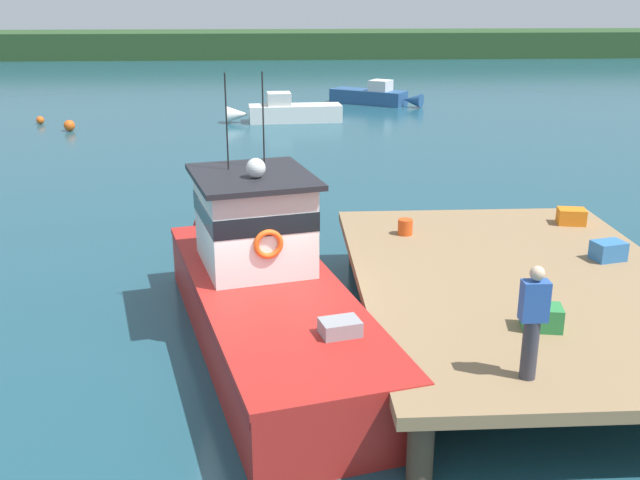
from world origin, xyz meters
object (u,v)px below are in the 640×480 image
main_fishing_boat (263,286)px  mooring_buoy_inshore (69,126)px  deckhand_by_the_boat (533,320)px  crate_stack_near_edge (571,216)px  crate_single_by_cleat (608,251)px  moored_boat_outer_mooring (287,112)px  bait_bucket (405,227)px  mooring_buoy_spare_mooring (40,120)px  moored_boat_far_right (374,96)px  crate_stack_mid_dock (542,317)px

main_fishing_boat → mooring_buoy_inshore: (-9.35, 21.97, -0.75)m
deckhand_by_the_boat → crate_stack_near_edge: bearing=64.7°
crate_single_by_cleat → mooring_buoy_inshore: size_ratio=1.18×
crate_single_by_cleat → moored_boat_outer_mooring: 24.19m
main_fishing_boat → bait_bucket: bearing=37.4°
deckhand_by_the_boat → moored_boat_outer_mooring: deckhand_by_the_boat is taller
main_fishing_boat → moored_boat_outer_mooring: 23.97m
deckhand_by_the_boat → bait_bucket: bearing=95.8°
crate_stack_near_edge → deckhand_by_the_boat: size_ratio=0.37×
main_fishing_boat → mooring_buoy_spare_mooring: bearing=115.2°
moored_boat_outer_mooring → mooring_buoy_inshore: size_ratio=11.26×
mooring_buoy_spare_mooring → bait_bucket: bearing=-56.5°
crate_stack_near_edge → mooring_buoy_inshore: size_ratio=1.18×
bait_bucket → mooring_buoy_spare_mooring: bearing=123.5°
main_fishing_boat → moored_boat_outer_mooring: (0.77, 23.95, -0.51)m
bait_bucket → deckhand_by_the_boat: 6.36m
deckhand_by_the_boat → moored_boat_far_right: bearing=86.3°
crate_single_by_cleat → deckhand_by_the_boat: deckhand_by_the_boat is taller
moored_boat_far_right → crate_stack_mid_dock: bearing=-92.6°
bait_bucket → crate_stack_mid_dock: bearing=-74.2°
crate_stack_near_edge → main_fishing_boat: bearing=-157.5°
crate_stack_mid_dock → mooring_buoy_spare_mooring: crate_stack_mid_dock is taller
mooring_buoy_inshore → crate_stack_near_edge: bearing=-49.6°
main_fishing_boat → deckhand_by_the_boat: bearing=-47.2°
moored_boat_outer_mooring → moored_boat_far_right: bearing=48.0°
moored_boat_far_right → mooring_buoy_inshore: moored_boat_far_right is taller
bait_bucket → mooring_buoy_spare_mooring: (-14.31, 21.65, -1.18)m
deckhand_by_the_boat → mooring_buoy_inshore: size_ratio=3.20×
crate_single_by_cleat → deckhand_by_the_boat: size_ratio=0.37×
bait_bucket → moored_boat_far_right: size_ratio=0.07×
crate_stack_near_edge → moored_boat_far_right: bearing=92.3°
crate_single_by_cleat → crate_stack_near_edge: crate_single_by_cleat is taller
crate_single_by_cleat → mooring_buoy_inshore: bearing=126.9°
main_fishing_boat → bait_bucket: size_ratio=29.25×
deckhand_by_the_boat → mooring_buoy_spare_mooring: (-14.95, 27.94, -1.87)m
crate_stack_near_edge → moored_boat_far_right: 26.74m
crate_single_by_cleat → crate_stack_mid_dock: (-2.36, -2.99, 0.00)m
crate_single_by_cleat → moored_boat_far_right: size_ratio=0.12×
crate_single_by_cleat → mooring_buoy_inshore: (-16.10, 21.44, -1.13)m
deckhand_by_the_boat → mooring_buoy_inshore: bearing=116.7°
moored_boat_outer_mooring → crate_stack_near_edge: bearing=-73.8°
main_fishing_boat → crate_stack_near_edge: 7.49m
moored_boat_outer_mooring → mooring_buoy_inshore: bearing=-168.9°
main_fishing_boat → mooring_buoy_spare_mooring: size_ratio=26.13×
crate_single_by_cleat → deckhand_by_the_boat: 5.49m
crate_stack_mid_dock → mooring_buoy_inshore: (-13.74, 24.43, -1.13)m
moored_boat_far_right → moored_boat_outer_mooring: (-5.06, -5.61, 0.02)m
crate_stack_mid_dock → mooring_buoy_spare_mooring: size_ratio=1.58×
main_fishing_boat → deckhand_by_the_boat: size_ratio=6.10×
bait_bucket → moored_boat_far_right: 27.40m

